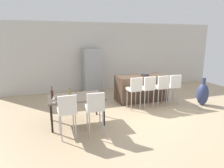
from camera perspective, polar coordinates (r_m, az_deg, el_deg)
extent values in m
plane|color=tan|center=(6.63, 9.79, -7.20)|extent=(10.00, 10.00, 0.00)
cube|color=beige|center=(9.17, 0.73, 7.85)|extent=(10.00, 0.12, 2.90)
cube|color=#4C3828|center=(7.48, 8.16, -1.14)|extent=(1.80, 0.84, 0.92)
cube|color=white|center=(6.52, 6.20, -1.44)|extent=(0.42, 0.42, 0.08)
cube|color=white|center=(6.32, 6.94, 0.14)|extent=(0.40, 0.08, 0.36)
cylinder|color=#B2B2B7|center=(6.68, 4.28, -4.11)|extent=(0.03, 0.03, 0.61)
cylinder|color=#B2B2B7|center=(6.82, 6.72, -3.82)|extent=(0.03, 0.03, 0.61)
cylinder|color=#B2B2B7|center=(6.41, 5.49, -4.89)|extent=(0.03, 0.03, 0.61)
cylinder|color=#B2B2B7|center=(6.55, 8.01, -4.56)|extent=(0.03, 0.03, 0.61)
cube|color=white|center=(6.73, 9.88, -1.11)|extent=(0.41, 0.41, 0.08)
cube|color=white|center=(6.54, 10.68, 0.43)|extent=(0.40, 0.07, 0.36)
cylinder|color=#B2B2B7|center=(6.88, 7.95, -3.71)|extent=(0.03, 0.03, 0.61)
cylinder|color=#B2B2B7|center=(7.03, 10.27, -3.43)|extent=(0.03, 0.03, 0.61)
cylinder|color=#B2B2B7|center=(6.61, 9.23, -4.44)|extent=(0.03, 0.03, 0.61)
cylinder|color=#B2B2B7|center=(6.77, 11.61, -4.14)|extent=(0.03, 0.03, 0.61)
cube|color=white|center=(6.98, 13.60, -0.77)|extent=(0.42, 0.42, 0.08)
cube|color=white|center=(6.79, 14.39, 0.71)|extent=(0.40, 0.08, 0.36)
cylinder|color=#B2B2B7|center=(7.13, 11.71, -3.26)|extent=(0.03, 0.03, 0.61)
cylinder|color=#B2B2B7|center=(7.28, 13.95, -3.04)|extent=(0.03, 0.03, 0.61)
cylinder|color=#B2B2B7|center=(6.86, 12.93, -3.96)|extent=(0.03, 0.03, 0.61)
cylinder|color=#B2B2B7|center=(7.02, 15.23, -3.72)|extent=(0.03, 0.03, 0.61)
cube|color=white|center=(7.23, 16.69, -0.49)|extent=(0.41, 0.41, 0.08)
cube|color=white|center=(7.05, 17.56, 0.95)|extent=(0.40, 0.07, 0.36)
cylinder|color=#B2B2B7|center=(7.36, 14.79, -2.91)|extent=(0.03, 0.03, 0.61)
cylinder|color=#B2B2B7|center=(7.53, 16.86, -2.69)|extent=(0.03, 0.03, 0.61)
cylinder|color=#B2B2B7|center=(7.10, 16.14, -3.57)|extent=(0.03, 0.03, 0.61)
cylinder|color=#B2B2B7|center=(7.28, 18.26, -3.32)|extent=(0.03, 0.03, 0.61)
cube|color=#4C4238|center=(5.45, -10.16, -3.69)|extent=(1.43, 0.92, 0.04)
cylinder|color=black|center=(5.89, -16.96, -6.56)|extent=(0.05, 0.05, 0.70)
cylinder|color=black|center=(6.05, -4.41, -5.50)|extent=(0.05, 0.05, 0.70)
cylinder|color=black|center=(5.14, -16.66, -9.44)|extent=(0.05, 0.05, 0.70)
cylinder|color=black|center=(5.32, -2.27, -8.11)|extent=(0.05, 0.05, 0.70)
cube|color=white|center=(4.71, -12.63, -7.35)|extent=(0.41, 0.41, 0.08)
cube|color=white|center=(4.48, -12.47, -5.43)|extent=(0.40, 0.07, 0.36)
cylinder|color=#B2B2B7|center=(4.97, -14.55, -10.64)|extent=(0.03, 0.03, 0.61)
cylinder|color=#B2B2B7|center=(5.01, -10.86, -10.28)|extent=(0.03, 0.03, 0.61)
cylinder|color=#B2B2B7|center=(4.68, -14.13, -12.15)|extent=(0.03, 0.03, 0.61)
cylinder|color=#B2B2B7|center=(4.72, -10.19, -11.75)|extent=(0.03, 0.03, 0.61)
cube|color=white|center=(4.81, -4.94, -6.65)|extent=(0.42, 0.42, 0.08)
cube|color=white|center=(4.58, -4.58, -4.75)|extent=(0.40, 0.08, 0.36)
cylinder|color=#B2B2B7|center=(5.06, -7.02, -9.90)|extent=(0.03, 0.03, 0.61)
cylinder|color=#B2B2B7|center=(5.11, -3.43, -9.57)|extent=(0.03, 0.03, 0.61)
cylinder|color=#B2B2B7|center=(4.77, -6.40, -11.35)|extent=(0.03, 0.03, 0.61)
cylinder|color=#B2B2B7|center=(4.82, -2.58, -10.98)|extent=(0.03, 0.03, 0.61)
cylinder|color=#471E19|center=(5.37, -16.54, -2.86)|extent=(0.07, 0.07, 0.22)
cylinder|color=#471E19|center=(5.33, -16.64, -1.23)|extent=(0.02, 0.02, 0.10)
cylinder|color=brown|center=(5.10, -11.76, -3.24)|extent=(0.06, 0.06, 0.25)
cylinder|color=brown|center=(5.06, -11.84, -1.48)|extent=(0.02, 0.02, 0.08)
cylinder|color=silver|center=(5.06, -16.07, -5.03)|extent=(0.06, 0.06, 0.00)
cylinder|color=silver|center=(5.05, -16.10, -4.58)|extent=(0.01, 0.01, 0.08)
cone|color=silver|center=(5.02, -16.16, -3.66)|extent=(0.07, 0.07, 0.09)
cube|color=#939699|center=(8.50, -5.70, 3.78)|extent=(0.72, 0.68, 1.84)
cylinder|color=#333338|center=(7.43, 9.18, 2.64)|extent=(0.29, 0.29, 0.07)
ellipsoid|color=navy|center=(7.56, 24.20, -2.67)|extent=(0.39, 0.39, 0.75)
cylinder|color=navy|center=(7.46, 24.53, 0.76)|extent=(0.12, 0.12, 0.22)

